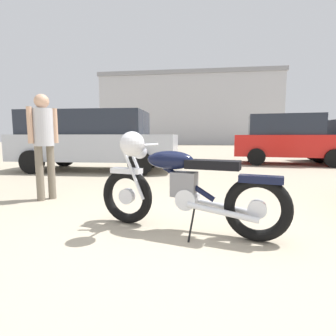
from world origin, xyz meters
name	(u,v)px	position (x,y,z in m)	size (l,w,h in m)	color
ground_plane	(186,243)	(0.00, 0.00, 0.00)	(80.00, 80.00, 0.00)	tan
vintage_motorcycle	(180,186)	(-0.07, 0.32, 0.49)	(2.02, 0.79, 1.07)	black
bystander	(44,136)	(-2.28, 1.54, 1.02)	(0.32, 0.38, 1.66)	#706656
red_hatchback_near	(288,139)	(3.50, 7.52, 0.92)	(4.12, 2.32, 1.78)	black
pale_sedan_back	(63,138)	(-7.91, 13.13, 0.92)	(4.04, 2.10, 1.78)	black
silver_sedan_mid	(305,139)	(6.83, 14.14, 0.84)	(4.33, 2.20, 1.67)	black
blue_hatchback_right	(93,139)	(-2.89, 5.16, 0.94)	(4.73, 2.03, 1.74)	black
dark_sedan_left	(121,138)	(-4.48, 14.07, 0.92)	(4.05, 2.13, 1.78)	black
industrial_building	(190,111)	(-0.36, 33.86, 4.46)	(22.90, 9.54, 8.89)	#B2B2B7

